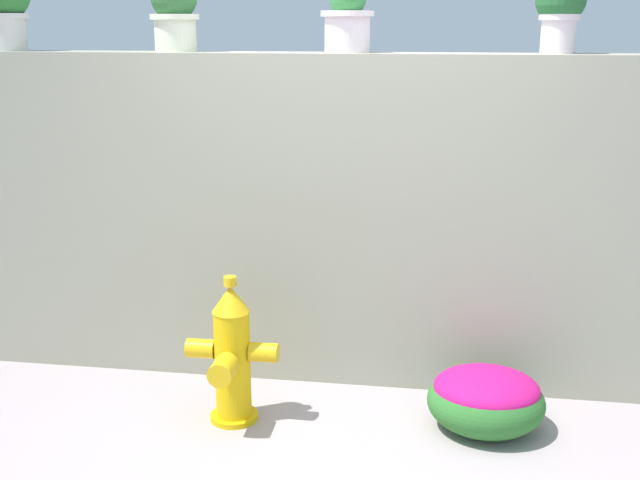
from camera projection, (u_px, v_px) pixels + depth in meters
name	position (u px, v px, depth m)	size (l,w,h in m)	color
ground_plane	(331.00, 453.00, 3.96)	(24.00, 24.00, 0.00)	#A49698
stone_wall	(354.00, 222.00, 4.61)	(4.83, 0.30, 1.92)	gray
potted_plant_1	(174.00, 6.00, 4.47)	(0.28, 0.28, 0.43)	beige
potted_plant_2	(347.00, 14.00, 4.32)	(0.29, 0.29, 0.39)	silver
potted_plant_3	(561.00, 3.00, 4.15)	(0.28, 0.28, 0.41)	silver
fire_hydrant	(232.00, 357.00, 4.20)	(0.49, 0.39, 0.81)	#E3B40B
flower_bush_left	(486.00, 398.00, 4.16)	(0.62, 0.55, 0.34)	#2F702D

